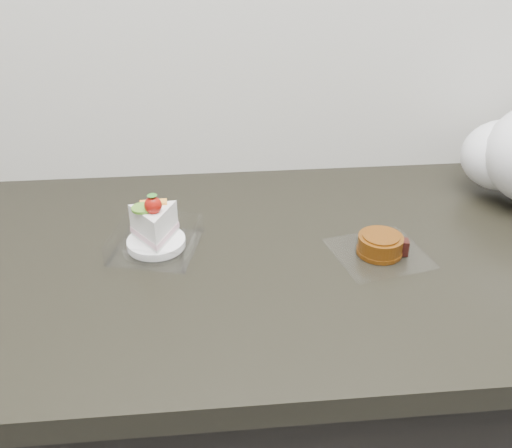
% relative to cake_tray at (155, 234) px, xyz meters
% --- Properties ---
extents(counter, '(2.04, 0.64, 0.90)m').
position_rel_cake_tray_xyz_m(counter, '(0.25, -0.03, -0.48)').
color(counter, black).
rests_on(counter, ground).
extents(cake_tray, '(0.16, 0.16, 0.10)m').
position_rel_cake_tray_xyz_m(cake_tray, '(0.00, 0.00, 0.00)').
color(cake_tray, white).
rests_on(cake_tray, counter).
extents(mooncake_wrap, '(0.17, 0.16, 0.03)m').
position_rel_cake_tray_xyz_m(mooncake_wrap, '(0.36, -0.05, -0.01)').
color(mooncake_wrap, white).
rests_on(mooncake_wrap, counter).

